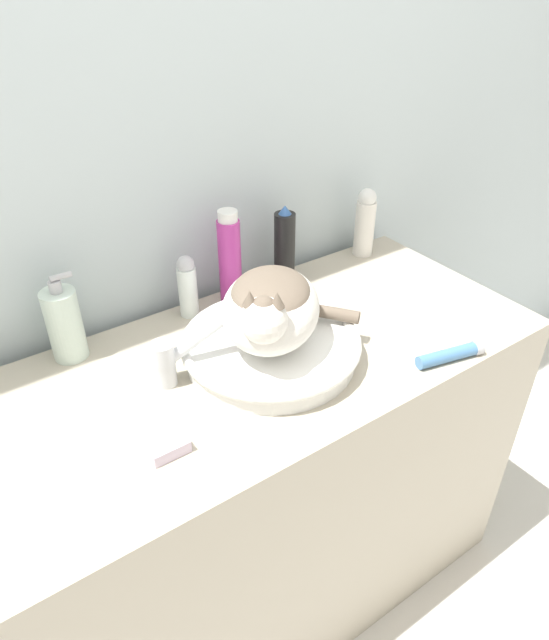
{
  "coord_description": "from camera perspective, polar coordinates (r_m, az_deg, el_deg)",
  "views": [
    {
      "loc": [
        -0.53,
        -0.53,
        1.58
      ],
      "look_at": [
        0.02,
        0.25,
        0.94
      ],
      "focal_mm": 32.0,
      "sensor_mm": 36.0,
      "label": 1
    }
  ],
  "objects": [
    {
      "name": "wall_back",
      "position": [
        1.32,
        -10.13,
        16.81
      ],
      "size": [
        8.0,
        0.05,
        2.4
      ],
      "color": "silver",
      "rests_on": "ground_plane"
    },
    {
      "name": "vanity_counter",
      "position": [
        1.51,
        -1.18,
        -16.24
      ],
      "size": [
        1.27,
        0.56,
        0.83
      ],
      "color": "#B2A893",
      "rests_on": "ground_plane"
    },
    {
      "name": "sink_basin",
      "position": [
        1.2,
        -0.36,
        -2.66
      ],
      "size": [
        0.38,
        0.38,
        0.05
      ],
      "color": "white",
      "rests_on": "vanity_counter"
    },
    {
      "name": "cat",
      "position": [
        1.14,
        -0.36,
        1.37
      ],
      "size": [
        0.36,
        0.33,
        0.17
      ],
      "rotation": [
        0.0,
        0.0,
        3.99
      ],
      "color": "silver",
      "rests_on": "sink_basin"
    },
    {
      "name": "faucet",
      "position": [
        1.14,
        -10.16,
        -3.69
      ],
      "size": [
        0.15,
        0.06,
        0.13
      ],
      "rotation": [
        0.0,
        0.0,
        -0.23
      ],
      "color": "silver",
      "rests_on": "vanity_counter"
    },
    {
      "name": "hairspray_can_black",
      "position": [
        1.45,
        1.01,
        7.3
      ],
      "size": [
        0.05,
        0.05,
        0.21
      ],
      "color": "black",
      "rests_on": "vanity_counter"
    },
    {
      "name": "shampoo_bottle_tall",
      "position": [
        1.36,
        -4.5,
        6.16
      ],
      "size": [
        0.05,
        0.05,
        0.23
      ],
      "color": "#B2338C",
      "rests_on": "vanity_counter"
    },
    {
      "name": "soap_pump_bottle",
      "position": [
        1.26,
        -20.26,
        -0.37
      ],
      "size": [
        0.07,
        0.07,
        0.2
      ],
      "color": "silver",
      "rests_on": "vanity_counter"
    },
    {
      "name": "lotion_bottle_white",
      "position": [
        1.61,
        9.04,
        9.63
      ],
      "size": [
        0.05,
        0.05,
        0.19
      ],
      "color": "white",
      "rests_on": "vanity_counter"
    },
    {
      "name": "deodorant_stick",
      "position": [
        1.33,
        -8.69,
        3.37
      ],
      "size": [
        0.04,
        0.04,
        0.15
      ],
      "color": "silver",
      "rests_on": "vanity_counter"
    },
    {
      "name": "cream_tube",
      "position": [
        1.26,
        17.24,
        -3.32
      ],
      "size": [
        0.16,
        0.07,
        0.03
      ],
      "rotation": [
        0.0,
        0.0,
        -0.23
      ],
      "color": "#4C7FB2",
      "rests_on": "vanity_counter"
    },
    {
      "name": "soap_bar",
      "position": [
        1.03,
        -10.63,
        -12.38
      ],
      "size": [
        0.07,
        0.05,
        0.02
      ],
      "color": "silver",
      "rests_on": "vanity_counter"
    }
  ]
}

